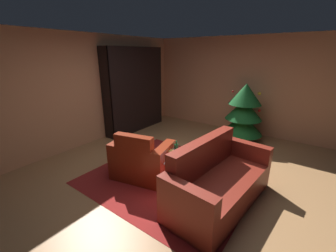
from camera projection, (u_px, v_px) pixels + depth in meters
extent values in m
plane|color=#AE7B4C|center=(178.00, 175.00, 3.96)|extent=(7.33, 7.33, 0.00)
cube|color=tan|center=(241.00, 85.00, 5.91)|extent=(5.39, 0.06, 2.58)
cube|color=tan|center=(84.00, 91.00, 5.04)|extent=(0.06, 6.23, 2.58)
cube|color=maroon|center=(172.00, 177.00, 3.90)|extent=(2.72, 2.48, 0.01)
cube|color=black|center=(139.00, 91.00, 5.95)|extent=(0.03, 1.97, 2.29)
cube|color=black|center=(156.00, 86.00, 6.79)|extent=(0.36, 0.03, 2.29)
cube|color=black|center=(107.00, 95.00, 5.30)|extent=(0.36, 0.03, 2.29)
cube|color=black|center=(136.00, 128.00, 6.41)|extent=(0.33, 1.92, 0.03)
cube|color=black|center=(136.00, 116.00, 6.29)|extent=(0.33, 1.92, 0.03)
cube|color=black|center=(135.00, 103.00, 6.16)|extent=(0.33, 1.92, 0.02)
cube|color=black|center=(135.00, 90.00, 6.04)|extent=(0.33, 1.92, 0.02)
cube|color=black|center=(134.00, 76.00, 5.92)|extent=(0.33, 1.92, 0.02)
cube|color=black|center=(133.00, 62.00, 5.80)|extent=(0.33, 1.92, 0.02)
cube|color=black|center=(132.00, 47.00, 5.68)|extent=(0.33, 1.92, 0.03)
cube|color=black|center=(132.00, 105.00, 6.26)|extent=(0.05, 0.97, 0.60)
cube|color=black|center=(133.00, 105.00, 6.25)|extent=(0.03, 1.00, 0.63)
cube|color=#884F8C|center=(154.00, 116.00, 7.09)|extent=(0.18, 0.05, 0.27)
cube|color=#367435|center=(153.00, 117.00, 7.04)|extent=(0.23, 0.04, 0.26)
cube|color=#503934|center=(153.00, 118.00, 7.02)|extent=(0.23, 0.04, 0.20)
cube|color=orange|center=(152.00, 117.00, 6.96)|extent=(0.27, 0.05, 0.27)
cube|color=gold|center=(150.00, 117.00, 6.94)|extent=(0.18, 0.04, 0.29)
cube|color=navy|center=(150.00, 118.00, 6.90)|extent=(0.25, 0.03, 0.26)
cube|color=#52322B|center=(149.00, 118.00, 6.88)|extent=(0.22, 0.03, 0.26)
cube|color=#2C7B42|center=(154.00, 82.00, 6.75)|extent=(0.21, 0.03, 0.22)
cube|color=red|center=(153.00, 81.00, 6.70)|extent=(0.21, 0.04, 0.31)
cube|color=red|center=(152.00, 81.00, 6.67)|extent=(0.19, 0.05, 0.28)
cube|color=#A3AF88|center=(151.00, 81.00, 6.60)|extent=(0.26, 0.05, 0.30)
cube|color=#0D7D99|center=(149.00, 83.00, 6.61)|extent=(0.17, 0.03, 0.20)
cube|color=#19738E|center=(149.00, 82.00, 6.55)|extent=(0.21, 0.04, 0.29)
cube|color=gold|center=(148.00, 82.00, 6.52)|extent=(0.22, 0.03, 0.27)
cube|color=#1D4C89|center=(153.00, 69.00, 6.62)|extent=(0.16, 0.03, 0.27)
cube|color=#19568C|center=(152.00, 68.00, 6.58)|extent=(0.18, 0.05, 0.30)
cube|color=#12779A|center=(152.00, 69.00, 6.53)|extent=(0.25, 0.04, 0.28)
cube|color=gold|center=(151.00, 68.00, 6.49)|extent=(0.24, 0.04, 0.32)
cube|color=#2B8C32|center=(150.00, 69.00, 6.47)|extent=(0.23, 0.03, 0.29)
cube|color=#348836|center=(153.00, 57.00, 6.47)|extent=(0.23, 0.03, 0.23)
cube|color=#328834|center=(152.00, 56.00, 6.43)|extent=(0.22, 0.05, 0.28)
cube|color=#38834D|center=(151.00, 56.00, 6.40)|extent=(0.21, 0.03, 0.27)
cube|color=#A79C8D|center=(150.00, 57.00, 6.37)|extent=(0.24, 0.04, 0.20)
cube|color=purple|center=(149.00, 56.00, 6.32)|extent=(0.22, 0.04, 0.28)
cube|color=maroon|center=(143.00, 166.00, 3.87)|extent=(0.80, 0.80, 0.40)
cube|color=maroon|center=(134.00, 149.00, 3.50)|extent=(0.68, 0.30, 0.48)
cube|color=maroon|center=(164.00, 164.00, 3.67)|extent=(0.32, 0.68, 0.67)
cube|color=maroon|center=(123.00, 156.00, 3.97)|extent=(0.32, 0.68, 0.67)
ellipsoid|color=beige|center=(146.00, 151.00, 3.81)|extent=(0.31, 0.24, 0.18)
sphere|color=beige|center=(148.00, 145.00, 3.92)|extent=(0.13, 0.13, 0.13)
cube|color=maroon|center=(220.00, 190.00, 3.19)|extent=(0.95, 1.59, 0.42)
cube|color=maroon|center=(204.00, 155.00, 3.23)|extent=(0.32, 1.53, 0.51)
cube|color=maroon|center=(186.00, 211.00, 2.54)|extent=(0.82, 0.23, 0.70)
cube|color=maroon|center=(245.00, 161.00, 3.74)|extent=(0.82, 0.23, 0.70)
cylinder|color=black|center=(175.00, 170.00, 3.70)|extent=(0.04, 0.04, 0.44)
cylinder|color=black|center=(168.00, 162.00, 3.96)|extent=(0.04, 0.04, 0.44)
cylinder|color=black|center=(158.00, 169.00, 3.73)|extent=(0.04, 0.04, 0.44)
cylinder|color=silver|center=(167.00, 155.00, 3.72)|extent=(0.65, 0.65, 0.02)
cube|color=gold|center=(168.00, 156.00, 3.67)|extent=(0.18, 0.12, 0.02)
cube|color=#3C5688|center=(167.00, 154.00, 3.66)|extent=(0.21, 0.15, 0.02)
cube|color=gray|center=(168.00, 153.00, 3.66)|extent=(0.17, 0.12, 0.02)
cube|color=#2E4F90|center=(167.00, 152.00, 3.64)|extent=(0.20, 0.17, 0.02)
cube|color=#368657|center=(168.00, 151.00, 3.65)|extent=(0.16, 0.17, 0.02)
cube|color=#DAB653|center=(168.00, 150.00, 3.63)|extent=(0.19, 0.13, 0.02)
cylinder|color=#184F2A|center=(176.00, 149.00, 3.76)|extent=(0.07, 0.07, 0.17)
cylinder|color=#184F2A|center=(176.00, 143.00, 3.72)|extent=(0.03, 0.03, 0.06)
cylinder|color=brown|center=(241.00, 136.00, 5.59)|extent=(0.08, 0.08, 0.17)
cone|color=#195E26|center=(242.00, 124.00, 5.48)|extent=(0.99, 0.99, 0.51)
cone|color=#195E26|center=(244.00, 109.00, 5.36)|extent=(0.89, 0.89, 0.51)
cone|color=#195E26|center=(246.00, 94.00, 5.24)|extent=(0.78, 0.78, 0.51)
sphere|color=red|center=(252.00, 123.00, 5.71)|extent=(0.06, 0.06, 0.06)
sphere|color=red|center=(238.00, 95.00, 5.56)|extent=(0.06, 0.06, 0.06)
sphere|color=red|center=(233.00, 91.00, 5.38)|extent=(0.05, 0.05, 0.05)
sphere|color=red|center=(259.00, 111.00, 5.29)|extent=(0.07, 0.07, 0.07)
sphere|color=yellow|center=(259.00, 94.00, 5.19)|extent=(0.08, 0.08, 0.08)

